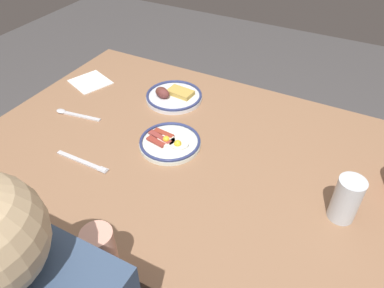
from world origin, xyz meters
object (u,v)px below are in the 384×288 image
at_px(plate_center_pancakes, 170,142).
at_px(drinking_glass, 346,201).
at_px(plate_near_main, 172,96).
at_px(tea_spoon, 72,114).
at_px(fork_near, 83,162).
at_px(paper_napkin, 90,82).

xyz_separation_m(plate_center_pancakes, drinking_glass, (-0.57, 0.04, 0.05)).
bearing_deg(plate_near_main, plate_center_pancakes, 118.53).
distance_m(plate_center_pancakes, drinking_glass, 0.57).
height_order(plate_near_main, tea_spoon, plate_near_main).
xyz_separation_m(fork_near, tea_spoon, (0.21, -0.19, 0.00)).
relative_size(plate_near_main, tea_spoon, 1.20).
bearing_deg(drinking_glass, plate_center_pancakes, -4.23).
bearing_deg(drinking_glass, fork_near, 11.94).
relative_size(paper_napkin, tea_spoon, 0.81).
height_order(plate_center_pancakes, drinking_glass, drinking_glass).
distance_m(plate_center_pancakes, fork_near, 0.29).
bearing_deg(plate_center_pancakes, drinking_glass, 175.77).
bearing_deg(tea_spoon, plate_near_main, -136.11).
distance_m(plate_center_pancakes, tea_spoon, 0.42).
xyz_separation_m(paper_napkin, fork_near, (-0.31, 0.41, 0.00)).
bearing_deg(drinking_glass, tea_spoon, -1.34).
height_order(drinking_glass, fork_near, drinking_glass).
xyz_separation_m(plate_near_main, tea_spoon, (0.28, 0.27, -0.01)).
relative_size(plate_center_pancakes, paper_napkin, 1.39).
height_order(plate_center_pancakes, tea_spoon, plate_center_pancakes).
height_order(plate_center_pancakes, fork_near, plate_center_pancakes).
distance_m(drinking_glass, tea_spoon, 0.99).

